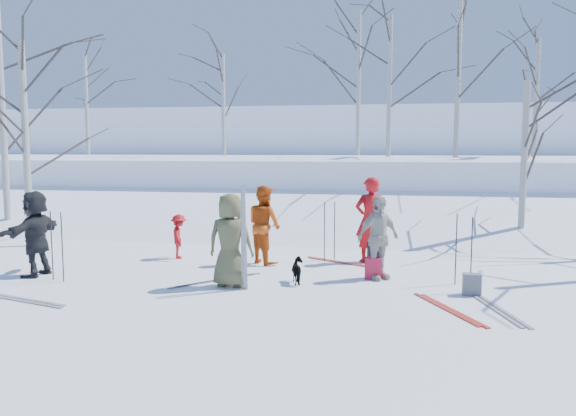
% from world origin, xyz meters
% --- Properties ---
extents(ground, '(120.00, 120.00, 0.00)m').
position_xyz_m(ground, '(0.00, 0.00, 0.00)').
color(ground, white).
rests_on(ground, ground).
extents(snow_ramp, '(70.00, 9.49, 4.12)m').
position_xyz_m(snow_ramp, '(0.00, 7.00, 0.15)').
color(snow_ramp, white).
rests_on(snow_ramp, ground).
extents(snow_plateau, '(70.00, 18.00, 2.20)m').
position_xyz_m(snow_plateau, '(0.00, 17.00, 1.00)').
color(snow_plateau, white).
rests_on(snow_plateau, ground).
extents(far_hill, '(90.00, 30.00, 6.00)m').
position_xyz_m(far_hill, '(0.00, 38.00, 2.00)').
color(far_hill, white).
rests_on(far_hill, ground).
extents(skier_olive_center, '(0.86, 0.58, 1.73)m').
position_xyz_m(skier_olive_center, '(-0.78, -0.12, 0.86)').
color(skier_olive_center, '#4C4C2E').
rests_on(skier_olive_center, ground).
extents(skier_red_north, '(0.82, 0.70, 1.90)m').
position_xyz_m(skier_red_north, '(1.66, 2.59, 0.95)').
color(skier_red_north, '#AF1012').
rests_on(skier_red_north, ground).
extents(skier_redor_behind, '(1.06, 1.05, 1.73)m').
position_xyz_m(skier_redor_behind, '(-0.63, 2.04, 0.86)').
color(skier_redor_behind, '#BC470E').
rests_on(skier_redor_behind, ground).
extents(skier_red_seated, '(0.59, 0.75, 1.02)m').
position_xyz_m(skier_red_seated, '(-2.69, 2.22, 0.51)').
color(skier_red_seated, '#AF1012').
rests_on(skier_red_seated, ground).
extents(skier_cream_east, '(0.99, 0.93, 1.64)m').
position_xyz_m(skier_cream_east, '(1.87, 0.94, 0.82)').
color(skier_cream_east, beige).
rests_on(skier_cream_east, ground).
extents(skier_grey_west, '(0.64, 1.62, 1.71)m').
position_xyz_m(skier_grey_west, '(-4.84, 0.04, 0.86)').
color(skier_grey_west, black).
rests_on(skier_grey_west, ground).
extents(dog, '(0.45, 0.63, 0.48)m').
position_xyz_m(dog, '(0.42, 0.34, 0.24)').
color(dog, black).
rests_on(dog, ground).
extents(upright_ski_left, '(0.10, 0.17, 1.90)m').
position_xyz_m(upright_ski_left, '(-0.49, -0.32, 0.95)').
color(upright_ski_left, silver).
rests_on(upright_ski_left, ground).
extents(upright_ski_right, '(0.09, 0.22, 1.89)m').
position_xyz_m(upright_ski_right, '(-0.45, -0.38, 0.95)').
color(upright_ski_right, silver).
rests_on(upright_ski_right, ground).
extents(ski_pair_a, '(2.09, 2.10, 0.02)m').
position_xyz_m(ski_pair_a, '(-1.18, 0.24, 0.01)').
color(ski_pair_a, silver).
rests_on(ski_pair_a, ground).
extents(ski_pair_b, '(1.10, 1.99, 0.02)m').
position_xyz_m(ski_pair_b, '(3.79, -0.84, 0.01)').
color(ski_pair_b, silver).
rests_on(ski_pair_b, ground).
extents(ski_pair_c, '(1.69, 2.06, 0.02)m').
position_xyz_m(ski_pair_c, '(3.02, -0.96, 0.01)').
color(ski_pair_c, '#AD2818').
rests_on(ski_pair_c, ground).
extents(ski_pair_d, '(1.21, 2.01, 0.02)m').
position_xyz_m(ski_pair_d, '(-3.96, -1.66, 0.01)').
color(ski_pair_d, silver).
rests_on(ski_pair_d, ground).
extents(ski_pair_e, '(1.83, 2.07, 0.02)m').
position_xyz_m(ski_pair_e, '(1.09, 2.35, 0.01)').
color(ski_pair_e, '#AD2818').
rests_on(ski_pair_e, ground).
extents(ski_pole_a, '(0.02, 0.02, 1.34)m').
position_xyz_m(ski_pole_a, '(0.65, 2.49, 0.67)').
color(ski_pole_a, black).
rests_on(ski_pole_a, ground).
extents(ski_pole_b, '(0.02, 0.02, 1.34)m').
position_xyz_m(ski_pole_b, '(0.86, 2.73, 0.67)').
color(ski_pole_b, black).
rests_on(ski_pole_b, ground).
extents(ski_pole_c, '(0.02, 0.02, 1.34)m').
position_xyz_m(ski_pole_c, '(3.52, 0.25, 0.67)').
color(ski_pole_c, black).
rests_on(ski_pole_c, ground).
extents(ski_pole_d, '(0.02, 0.02, 1.34)m').
position_xyz_m(ski_pole_d, '(3.31, 0.78, 0.67)').
color(ski_pole_d, black).
rests_on(ski_pole_d, ground).
extents(ski_pole_e, '(0.02, 0.02, 1.34)m').
position_xyz_m(ski_pole_e, '(-4.32, -0.22, 0.67)').
color(ski_pole_e, black).
rests_on(ski_pole_e, ground).
extents(ski_pole_f, '(0.02, 0.02, 1.34)m').
position_xyz_m(ski_pole_f, '(-4.03, -0.33, 0.67)').
color(ski_pole_f, black).
rests_on(ski_pole_f, ground).
extents(backpack_red, '(0.32, 0.22, 0.42)m').
position_xyz_m(backpack_red, '(1.79, 0.95, 0.21)').
color(backpack_red, '#B61C35').
rests_on(backpack_red, ground).
extents(backpack_grey, '(0.30, 0.20, 0.38)m').
position_xyz_m(backpack_grey, '(3.51, 0.03, 0.19)').
color(backpack_grey, '#595B61').
rests_on(backpack_grey, ground).
extents(backpack_dark, '(0.34, 0.24, 0.40)m').
position_xyz_m(backpack_dark, '(1.78, 2.58, 0.20)').
color(backpack_dark, black).
rests_on(backpack_dark, ground).
extents(birch_plateau_a, '(4.72, 4.72, 5.89)m').
position_xyz_m(birch_plateau_a, '(4.40, 11.02, 5.14)').
color(birch_plateau_a, silver).
rests_on(birch_plateau_a, snow_plateau).
extents(birch_plateau_b, '(4.30, 4.30, 5.29)m').
position_xyz_m(birch_plateau_b, '(2.01, 12.03, 4.85)').
color(birch_plateau_b, silver).
rests_on(birch_plateau_b, snow_plateau).
extents(birch_plateau_e, '(4.98, 4.98, 6.25)m').
position_xyz_m(birch_plateau_e, '(0.66, 15.34, 5.33)').
color(birch_plateau_e, silver).
rests_on(birch_plateau_e, snow_plateau).
extents(birch_plateau_f, '(3.65, 3.65, 4.35)m').
position_xyz_m(birch_plateau_f, '(7.36, 12.43, 4.38)').
color(birch_plateau_f, silver).
rests_on(birch_plateau_f, snow_plateau).
extents(birch_plateau_g, '(3.60, 3.60, 4.29)m').
position_xyz_m(birch_plateau_g, '(-4.97, 13.50, 4.34)').
color(birch_plateau_g, silver).
rests_on(birch_plateau_g, snow_plateau).
extents(birch_plateau_h, '(3.94, 3.94, 4.77)m').
position_xyz_m(birch_plateau_h, '(-12.05, 14.76, 4.58)').
color(birch_plateau_h, silver).
rests_on(birch_plateau_h, snow_plateau).
extents(birch_edge_a, '(4.25, 4.25, 5.22)m').
position_xyz_m(birch_edge_a, '(-7.12, 3.12, 2.61)').
color(birch_edge_a, silver).
rests_on(birch_edge_a, ground).
extents(birch_edge_d, '(5.37, 5.37, 6.81)m').
position_xyz_m(birch_edge_d, '(-9.40, 5.31, 3.41)').
color(birch_edge_d, silver).
rests_on(birch_edge_d, ground).
extents(birch_edge_e, '(3.59, 3.59, 4.27)m').
position_xyz_m(birch_edge_e, '(5.51, 5.59, 2.14)').
color(birch_edge_e, silver).
rests_on(birch_edge_e, ground).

